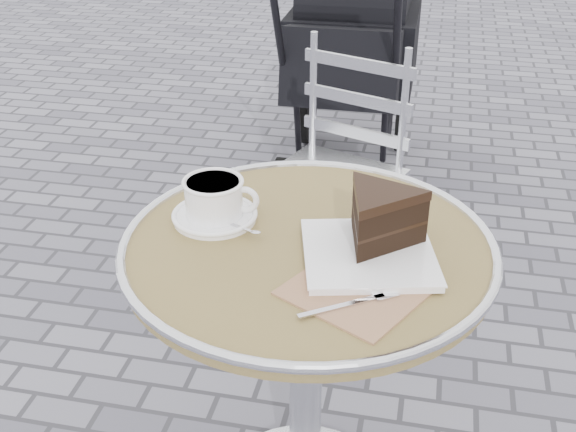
% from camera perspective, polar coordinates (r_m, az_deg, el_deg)
% --- Properties ---
extents(cafe_table, '(0.72, 0.72, 0.74)m').
position_cam_1_polar(cafe_table, '(1.46, 1.51, -7.63)').
color(cafe_table, silver).
rests_on(cafe_table, ground).
extents(cappuccino_set, '(0.19, 0.17, 0.09)m').
position_cam_1_polar(cappuccino_set, '(1.44, -5.79, 1.09)').
color(cappuccino_set, white).
rests_on(cappuccino_set, cafe_table).
extents(cake_plate_set, '(0.29, 0.38, 0.13)m').
position_cam_1_polar(cake_plate_set, '(1.32, 7.04, -0.78)').
color(cake_plate_set, '#9C6E55').
rests_on(cake_plate_set, cafe_table).
extents(bistro_chair, '(0.49, 0.49, 0.84)m').
position_cam_1_polar(bistro_chair, '(2.30, 4.48, 5.59)').
color(bistro_chair, silver).
rests_on(bistro_chair, ground).
extents(baby_stroller, '(0.52, 1.07, 1.11)m').
position_cam_1_polar(baby_stroller, '(3.18, 4.95, 12.10)').
color(baby_stroller, black).
rests_on(baby_stroller, ground).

